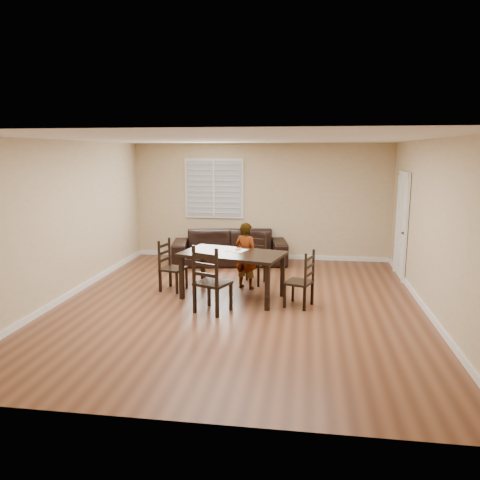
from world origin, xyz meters
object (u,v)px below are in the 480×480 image
object	(u,v)px
chair_far	(208,283)
sofa	(230,248)
dining_table	(233,257)
donut	(238,249)
chair_left	(168,267)
chair_right	(305,282)
chair_near	(255,261)
child	(246,256)

from	to	relation	value
chair_far	sofa	xyz separation A→B (m)	(-0.21, 3.37, -0.12)
dining_table	donut	distance (m)	0.22
chair_far	dining_table	bearing A→B (deg)	-82.80
chair_left	chair_right	xyz separation A→B (m)	(2.50, -0.65, 0.00)
chair_near	chair_right	world-z (taller)	chair_near
dining_table	child	size ratio (longest dim) A/B	1.54
child	donut	bearing A→B (deg)	101.41
chair_far	child	distance (m)	1.54
sofa	chair_right	bearing A→B (deg)	-68.40
chair_left	child	distance (m)	1.45
chair_near	donut	bearing A→B (deg)	-88.74
chair_far	child	size ratio (longest dim) A/B	0.88
child	sofa	distance (m)	2.00
dining_table	child	bearing A→B (deg)	90.00
chair_far	child	world-z (taller)	child
dining_table	chair_left	distance (m)	1.33
chair_left	sofa	distance (m)	2.31
child	donut	size ratio (longest dim) A/B	12.20
chair_near	chair_left	bearing A→B (deg)	-140.23
chair_far	chair_near	bearing A→B (deg)	-82.14
sofa	chair_near	bearing A→B (deg)	-72.88
dining_table	sofa	xyz separation A→B (m)	(-0.46, 2.49, -0.35)
chair_right	donut	world-z (taller)	chair_right
dining_table	chair_right	world-z (taller)	chair_right
donut	sofa	bearing A→B (deg)	102.90
dining_table	chair_near	bearing A→B (deg)	90.01
dining_table	chair_right	size ratio (longest dim) A/B	2.03
dining_table	donut	bearing A→B (deg)	83.66
sofa	donut	bearing A→B (deg)	-86.73
chair_right	sofa	world-z (taller)	chair_right
chair_far	sofa	world-z (taller)	chair_far
chair_near	sofa	bearing A→B (deg)	130.97
donut	chair_far	bearing A→B (deg)	-106.47
chair_right	donut	size ratio (longest dim) A/B	9.25
dining_table	chair_right	distance (m)	1.33
donut	sofa	distance (m)	2.41
dining_table	chair_left	xyz separation A→B (m)	(-1.25, 0.32, -0.29)
dining_table	sofa	distance (m)	2.55
child	sofa	bearing A→B (deg)	-49.06
chair_far	chair_right	size ratio (longest dim) A/B	1.16
chair_far	chair_left	bearing A→B (deg)	-27.17
dining_table	chair_right	xyz separation A→B (m)	(1.25, -0.33, -0.29)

